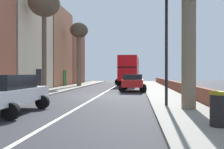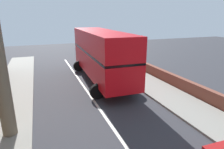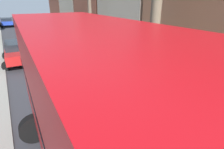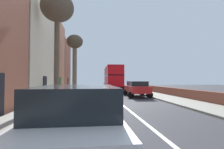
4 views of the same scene
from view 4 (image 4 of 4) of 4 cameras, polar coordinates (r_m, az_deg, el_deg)
ground_plane at (r=12.66m, az=2.99°, el=-9.81°), size 84.00×84.00×0.00m
road_centre_line at (r=12.66m, az=2.99°, el=-9.79°), size 0.16×54.00×0.01m
sidewalk_left at (r=12.75m, az=-19.56°, el=-9.38°), size 2.60×60.00×0.12m
sidewalk_right at (r=14.34m, az=22.88°, el=-8.49°), size 2.60×60.00×0.12m
boundary_wall_right at (r=15.13m, az=27.99°, el=-6.56°), size 0.36×54.00×0.91m
double_decker_bus at (r=30.27m, az=0.27°, el=-0.66°), size 3.77×10.28×4.06m
parked_car_white_left_0 at (r=4.12m, az=-11.48°, el=-13.57°), size 2.48×4.48×1.63m
parked_car_red_right_1 at (r=17.61m, az=8.37°, el=-4.49°), size 2.59×4.64×1.61m
street_tree_left_0 at (r=15.22m, az=-18.05°, el=19.97°), size 2.65×2.65×8.66m
street_tree_left_2 at (r=24.62m, az=-12.53°, el=9.25°), size 2.28×2.28×8.02m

